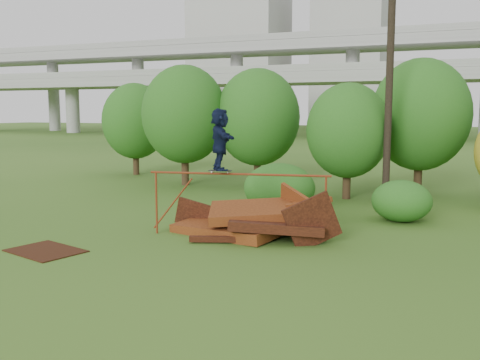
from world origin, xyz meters
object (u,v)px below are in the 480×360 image
at_px(scrap_pile, 253,221).
at_px(utility_pole, 389,84).
at_px(flat_plate, 46,251).
at_px(skater, 220,139).

xyz_separation_m(scrap_pile, utility_pole, (2.99, 6.82, 4.24)).
relative_size(flat_plate, utility_pole, 0.21).
bearing_deg(flat_plate, utility_pole, 55.02).
height_order(skater, flat_plate, skater).
relative_size(skater, utility_pole, 0.19).
bearing_deg(utility_pole, scrap_pile, -113.66).
xyz_separation_m(skater, utility_pole, (3.83, 7.32, 1.83)).
relative_size(scrap_pile, flat_plate, 2.86).
distance_m(scrap_pile, flat_plate, 5.80).
distance_m(scrap_pile, utility_pole, 8.57).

